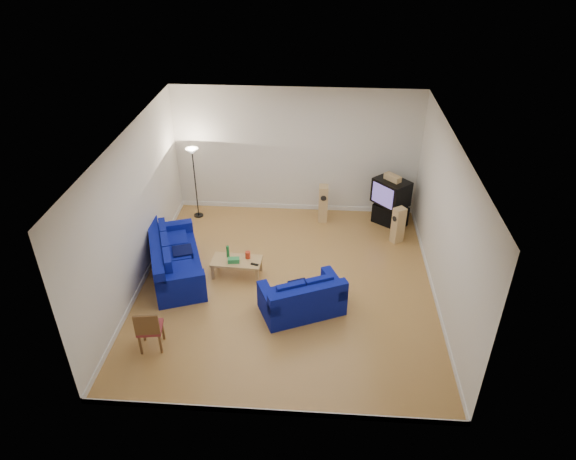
# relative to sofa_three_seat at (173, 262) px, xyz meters

# --- Properties ---
(room) EXTENTS (6.01, 6.51, 3.21)m
(room) POSITION_rel_sofa_three_seat_xyz_m (2.41, -0.21, 1.22)
(room) COLOR olive
(room) RESTS_ON ground
(sofa_three_seat) EXTENTS (1.67, 2.43, 0.86)m
(sofa_three_seat) POSITION_rel_sofa_three_seat_xyz_m (0.00, 0.00, 0.00)
(sofa_three_seat) COLOR #040B68
(sofa_three_seat) RESTS_ON ground
(sofa_loveseat) EXTENTS (1.75, 1.40, 0.77)m
(sofa_loveseat) POSITION_rel_sofa_three_seat_xyz_m (2.78, -1.02, -0.03)
(sofa_loveseat) COLOR #040B68
(sofa_loveseat) RESTS_ON ground
(coffee_table) EXTENTS (1.07, 0.58, 0.38)m
(coffee_table) POSITION_rel_sofa_three_seat_xyz_m (1.34, 0.07, 0.00)
(coffee_table) COLOR tan
(coffee_table) RESTS_ON ground
(bottle) EXTENTS (0.07, 0.07, 0.27)m
(bottle) POSITION_rel_sofa_three_seat_xyz_m (1.14, 0.18, 0.19)
(bottle) COLOR #197233
(bottle) RESTS_ON coffee_table
(tissue_box) EXTENTS (0.25, 0.16, 0.10)m
(tissue_box) POSITION_rel_sofa_three_seat_xyz_m (1.29, -0.00, 0.11)
(tissue_box) COLOR green
(tissue_box) RESTS_ON coffee_table
(red_canister) EXTENTS (0.13, 0.13, 0.15)m
(red_canister) POSITION_rel_sofa_three_seat_xyz_m (1.56, 0.17, 0.13)
(red_canister) COLOR red
(red_canister) RESTS_ON coffee_table
(remote) EXTENTS (0.17, 0.10, 0.02)m
(remote) POSITION_rel_sofa_three_seat_xyz_m (1.74, -0.07, 0.07)
(remote) COLOR black
(remote) RESTS_ON coffee_table
(tv_stand) EXTENTS (0.90, 0.83, 0.49)m
(tv_stand) POSITION_rel_sofa_three_seat_xyz_m (4.78, 2.46, -0.08)
(tv_stand) COLOR black
(tv_stand) RESTS_ON ground
(av_receiver) EXTENTS (0.60, 0.61, 0.11)m
(av_receiver) POSITION_rel_sofa_three_seat_xyz_m (4.76, 2.44, 0.22)
(av_receiver) COLOR black
(av_receiver) RESTS_ON tv_stand
(television) EXTENTS (0.96, 0.98, 0.61)m
(television) POSITION_rel_sofa_three_seat_xyz_m (4.73, 2.40, 0.58)
(television) COLOR black
(television) RESTS_ON av_receiver
(centre_speaker) EXTENTS (0.40, 0.42, 0.15)m
(centre_speaker) POSITION_rel_sofa_three_seat_xyz_m (4.72, 2.40, 0.96)
(centre_speaker) COLOR tan
(centre_speaker) RESTS_ON television
(speaker_left) EXTENTS (0.23, 0.30, 0.95)m
(speaker_left) POSITION_rel_sofa_three_seat_xyz_m (3.12, 2.49, 0.16)
(speaker_left) COLOR tan
(speaker_left) RESTS_ON ground
(speaker_right) EXTENTS (0.33, 0.32, 0.88)m
(speaker_right) POSITION_rel_sofa_three_seat_xyz_m (4.86, 1.64, 0.12)
(speaker_right) COLOR tan
(speaker_right) RESTS_ON ground
(floor_lamp) EXTENTS (0.31, 0.31, 1.84)m
(floor_lamp) POSITION_rel_sofa_three_seat_xyz_m (-0.04, 2.49, 1.20)
(floor_lamp) COLOR black
(floor_lamp) RESTS_ON ground
(dining_chair) EXTENTS (0.48, 0.48, 0.87)m
(dining_chair) POSITION_rel_sofa_three_seat_xyz_m (0.18, -2.20, 0.17)
(dining_chair) COLOR brown
(dining_chair) RESTS_ON ground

